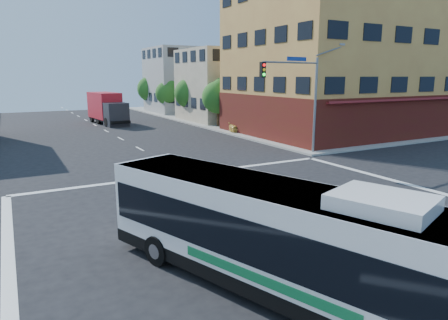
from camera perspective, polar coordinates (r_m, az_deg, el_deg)
ground at (r=15.94m, az=8.55°, el=-9.21°), size 120.00×120.00×0.00m
sidewalk_ne at (r=64.53m, az=14.78°, el=6.53°), size 50.00×50.00×0.15m
corner_building_ne at (r=41.96m, az=15.62°, el=11.74°), size 18.10×15.44×14.00m
building_east_near at (r=52.68m, az=1.12°, el=10.62°), size 12.06×10.06×9.00m
building_east_far at (r=65.21m, az=-5.10°, el=11.26°), size 12.06×10.06×10.00m
signal_mast_ne at (r=28.85m, az=10.63°, el=10.28°), size 7.91×1.13×8.07m
street_tree_a at (r=44.96m, az=-0.71°, el=9.22°), size 3.60×3.60×5.53m
street_tree_b at (r=52.16m, az=-4.88°, el=9.73°), size 3.80×3.80×5.79m
street_tree_c at (r=59.58m, az=-8.03°, el=9.65°), size 3.40×3.40×5.29m
street_tree_d at (r=67.10m, az=-10.49°, el=10.17°), size 4.00×4.00×6.03m
transit_bus at (r=10.78m, az=7.15°, el=-10.67°), size 5.95×11.11×3.25m
box_truck at (r=50.52m, az=-16.32°, el=7.03°), size 3.27×8.50×3.73m
parked_car at (r=41.90m, az=1.60°, el=5.12°), size 2.79×4.68×1.49m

